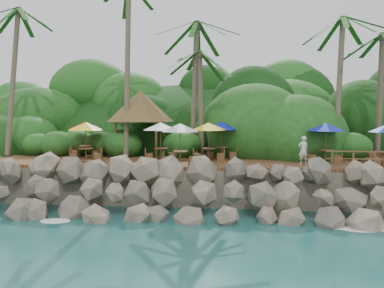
# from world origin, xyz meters

# --- Properties ---
(ground) EXTENTS (140.00, 140.00, 0.00)m
(ground) POSITION_xyz_m (0.00, 0.00, 0.00)
(ground) COLOR #19514F
(ground) RESTS_ON ground
(land_base) EXTENTS (32.00, 25.20, 2.10)m
(land_base) POSITION_xyz_m (0.00, 16.00, 1.05)
(land_base) COLOR gray
(land_base) RESTS_ON ground
(jungle_hill) EXTENTS (44.80, 28.00, 15.40)m
(jungle_hill) POSITION_xyz_m (0.00, 23.50, 0.00)
(jungle_hill) COLOR #143811
(jungle_hill) RESTS_ON ground
(seawall) EXTENTS (29.00, 4.00, 2.30)m
(seawall) POSITION_xyz_m (0.00, 2.00, 1.15)
(seawall) COLOR gray
(seawall) RESTS_ON ground
(terrace) EXTENTS (26.00, 5.00, 0.20)m
(terrace) POSITION_xyz_m (0.00, 6.00, 2.20)
(terrace) COLOR brown
(terrace) RESTS_ON land_base
(jungle_foliage) EXTENTS (44.00, 16.00, 12.00)m
(jungle_foliage) POSITION_xyz_m (0.00, 15.00, 0.00)
(jungle_foliage) COLOR #143811
(jungle_foliage) RESTS_ON ground
(foam_line) EXTENTS (25.20, 0.80, 0.06)m
(foam_line) POSITION_xyz_m (0.00, 0.30, 0.03)
(foam_line) COLOR white
(foam_line) RESTS_ON ground
(palms) EXTENTS (30.94, 6.49, 13.50)m
(palms) POSITION_xyz_m (0.60, 8.84, 11.63)
(palms) COLOR brown
(palms) RESTS_ON ground
(palapa) EXTENTS (4.78, 4.78, 4.60)m
(palapa) POSITION_xyz_m (-4.07, 9.56, 5.79)
(palapa) COLOR brown
(palapa) RESTS_ON ground
(dining_clusters) EXTENTS (21.41, 5.43, 2.41)m
(dining_clusters) POSITION_xyz_m (1.92, 6.12, 4.30)
(dining_clusters) COLOR brown
(dining_clusters) RESTS_ON terrace
(waiter) EXTENTS (0.71, 0.58, 1.67)m
(waiter) POSITION_xyz_m (6.62, 5.37, 3.14)
(waiter) COLOR silver
(waiter) RESTS_ON terrace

